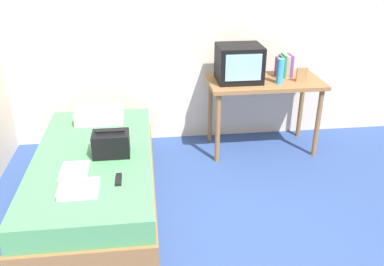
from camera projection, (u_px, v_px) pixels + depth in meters
ground_plane at (224, 249)px, 3.05m from camera, size 8.00×8.00×0.00m
wall_back at (192, 22)px, 4.29m from camera, size 5.20×0.10×2.60m
bed at (96, 178)px, 3.54m from camera, size 1.00×2.00×0.45m
desk at (264, 89)px, 4.25m from camera, size 1.16×0.60×0.78m
tv at (239, 63)px, 4.11m from camera, size 0.44×0.39×0.36m
water_bottle at (280, 71)px, 4.05m from camera, size 0.07×0.07×0.25m
book_row at (284, 66)px, 4.27m from camera, size 0.15×0.16×0.23m
picture_frame at (302, 75)px, 4.12m from camera, size 0.11×0.02×0.15m
pillow at (100, 114)px, 4.05m from camera, size 0.46×0.31×0.13m
handbag at (111, 144)px, 3.39m from camera, size 0.30×0.20×0.23m
magazine at (74, 170)px, 3.19m from camera, size 0.21×0.29×0.01m
remote_dark at (119, 179)px, 3.06m from camera, size 0.04×0.16×0.02m
folded_towel at (79, 189)px, 2.92m from camera, size 0.28×0.22×0.05m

